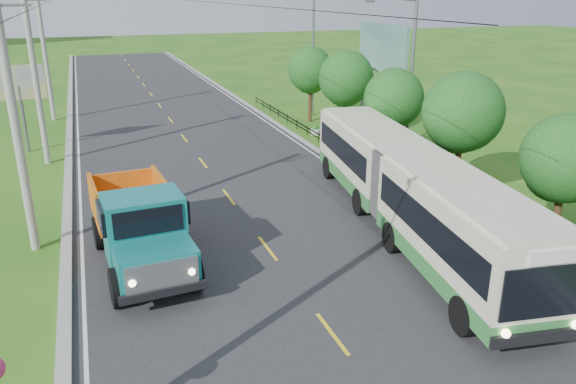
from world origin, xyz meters
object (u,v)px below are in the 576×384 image
planter_mid (371,162)px  planter_far (315,131)px  tree_fifth (346,81)px  bus (410,185)px  planter_near (459,213)px  billboard_left (19,88)px  pole_far (45,51)px  streetlight_far (311,52)px  tree_fourth (393,101)px  pole_mid (35,73)px  tree_third (462,116)px  dump_truck (140,222)px  pole_near (15,117)px  billboard_right (382,56)px  tree_back (310,72)px  tree_second (564,162)px  streetlight_mid (409,77)px

planter_mid → planter_far: (0.00, 8.00, 0.00)m
tree_fifth → bus: (-4.05, -14.54, -1.83)m
planter_near → billboard_left: bearing=135.2°
pole_far → streetlight_far: pole_far is taller
tree_fourth → pole_mid: bearing=159.3°
streetlight_far → tree_third: bearing=-92.3°
pole_mid → planter_mid: size_ratio=14.93×
tree_third → tree_fifth: 12.00m
billboard_left → dump_truck: size_ratio=0.71×
pole_near → planter_far: size_ratio=14.93×
pole_far → billboard_right: 24.33m
planter_far → billboard_right: size_ratio=0.09×
streetlight_far → billboard_right: 8.18m
pole_mid → tree_back: size_ratio=1.82×
pole_near → planter_near: pole_near is taller
pole_mid → pole_far: 12.00m
planter_far → billboard_right: (3.70, -2.00, 5.06)m
billboard_right → planter_mid: bearing=-121.7°
planter_mid → planter_far: bearing=90.0°
pole_far → tree_second: pole_far is taller
streetlight_mid → billboard_right: 6.24m
planter_far → bus: size_ratio=0.04×
pole_mid → tree_second: (18.12, -18.86, -1.57)m
pole_near → tree_third: size_ratio=1.67×
streetlight_mid → streetlight_far: same height
tree_back → streetlight_far: bearing=67.1°
dump_truck → tree_fourth: bearing=24.5°
streetlight_mid → bus: size_ratio=0.51×
tree_back → dump_truck: tree_back is taller
planter_near → tree_fifth: bearing=84.9°
tree_third → planter_far: (-1.26, 13.86, -3.70)m
pole_far → billboard_right: pole_far is taller
tree_fifth → planter_mid: tree_fifth is taller
tree_back → dump_truck: (-14.45, -19.93, -1.96)m
pole_mid → tree_fifth: bearing=-2.7°
planter_far → tree_third: bearing=-84.8°
streetlight_far → streetlight_mid: bearing=-90.0°
tree_fourth → bus: (-4.05, -8.54, -1.57)m
tree_back → streetlight_mid: streetlight_mid is taller
tree_second → pole_mid: bearing=133.9°
pole_mid → planter_far: 17.56m
billboard_right → dump_truck: (-16.89, -13.79, -3.65)m
dump_truck → tree_second: bearing=-20.0°
tree_fifth → streetlight_mid: streetlight_mid is taller
pole_mid → planter_near: size_ratio=14.93×
dump_truck → pole_far: bearing=93.5°
tree_back → streetlight_far: 2.37m
streetlight_far → planter_mid: bearing=-98.3°
pole_far → tree_third: bearing=-53.9°
streetlight_mid → streetlight_far: bearing=90.0°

